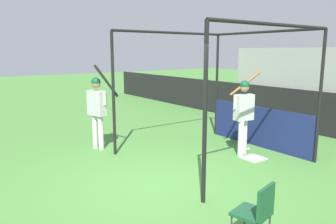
% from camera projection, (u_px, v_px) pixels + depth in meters
% --- Properties ---
extents(ground_plane, '(60.00, 60.00, 0.00)m').
position_uv_depth(ground_plane, '(157.00, 185.00, 5.93)').
color(ground_plane, '#477F38').
extents(outfield_wall, '(24.00, 0.12, 1.26)m').
position_uv_depth(outfield_wall, '(330.00, 115.00, 9.23)').
color(outfield_wall, black).
rests_on(outfield_wall, ground).
extents(batting_cage, '(3.17, 3.35, 2.89)m').
position_uv_depth(batting_cage, '(240.00, 100.00, 7.76)').
color(batting_cage, black).
rests_on(batting_cage, ground).
extents(home_plate, '(0.44, 0.44, 0.02)m').
position_uv_depth(home_plate, '(254.00, 158.00, 7.42)').
color(home_plate, white).
rests_on(home_plate, ground).
extents(player_batter, '(0.57, 0.94, 1.92)m').
position_uv_depth(player_batter, '(244.00, 110.00, 7.52)').
color(player_batter, silver).
rests_on(player_batter, ground).
extents(player_waiting, '(0.74, 0.58, 2.10)m').
position_uv_depth(player_waiting, '(97.00, 106.00, 7.98)').
color(player_waiting, silver).
rests_on(player_waiting, ground).
extents(folding_chair, '(0.48, 0.48, 0.84)m').
position_uv_depth(folding_chair, '(258.00, 210.00, 3.94)').
color(folding_chair, '#194C2D').
rests_on(folding_chair, ground).
extents(baseball, '(0.07, 0.07, 0.07)m').
position_uv_depth(baseball, '(248.00, 149.00, 8.03)').
color(baseball, white).
rests_on(baseball, ground).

